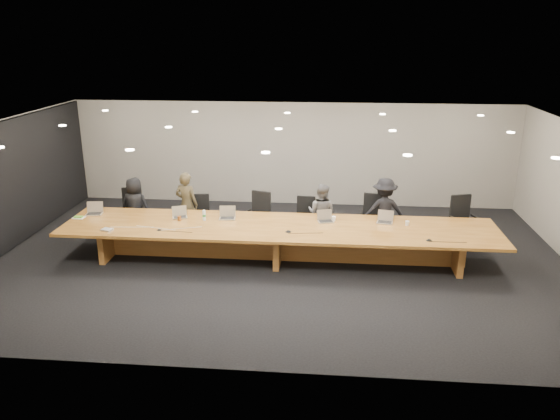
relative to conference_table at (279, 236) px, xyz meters
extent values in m
plane|color=black|center=(0.00, 0.00, -0.52)|extent=(12.00, 12.00, 0.00)
cube|color=#B1AAA1|center=(0.00, 4.00, 0.88)|extent=(12.00, 0.02, 2.80)
cube|color=black|center=(-5.94, 0.00, 0.85)|extent=(0.08, 7.84, 2.74)
cube|color=brown|center=(0.00, 0.00, 0.20)|extent=(9.00, 1.80, 0.06)
cube|color=brown|center=(0.00, 0.00, -0.18)|extent=(7.65, 0.15, 0.69)
cube|color=brown|center=(-3.60, 0.00, -0.18)|extent=(0.12, 1.26, 0.69)
cube|color=brown|center=(0.00, 0.00, -0.18)|extent=(0.12, 1.26, 0.69)
cube|color=brown|center=(3.60, 0.00, -0.18)|extent=(0.12, 1.26, 0.69)
imported|color=black|center=(-3.48, 1.21, 0.17)|extent=(0.71, 0.50, 1.38)
imported|color=#3A3220|center=(-2.26, 1.24, 0.24)|extent=(0.63, 0.49, 1.53)
imported|color=#5D5D5F|center=(0.87, 1.14, 0.16)|extent=(0.80, 0.72, 1.36)
imported|color=black|center=(2.26, 1.20, 0.23)|extent=(1.02, 0.65, 1.51)
cylinder|color=silver|center=(-1.61, 0.21, 0.34)|extent=(0.07, 0.07, 0.22)
cylinder|color=brown|center=(-2.14, 0.16, 0.28)|extent=(0.10, 0.10, 0.10)
cone|color=white|center=(1.13, 0.42, 0.28)|extent=(0.11, 0.11, 0.10)
cone|color=silver|center=(2.65, 0.27, 0.28)|extent=(0.10, 0.10, 0.10)
cube|color=silver|center=(-4.35, 0.12, 0.24)|extent=(0.26, 0.22, 0.01)
cube|color=#59A92D|center=(-4.35, 0.11, 0.26)|extent=(0.18, 0.10, 0.03)
cube|color=silver|center=(-3.44, -0.58, 0.25)|extent=(0.25, 0.22, 0.03)
cone|color=black|center=(-2.39, -0.47, 0.24)|extent=(0.13, 0.13, 0.03)
cone|color=black|center=(0.22, -0.33, 0.25)|extent=(0.13, 0.13, 0.03)
cone|color=black|center=(2.96, -0.57, 0.24)|extent=(0.15, 0.15, 0.03)
camera|label=1|loc=(0.99, -10.57, 4.06)|focal=35.00mm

